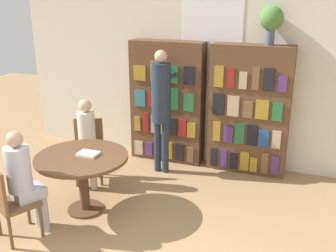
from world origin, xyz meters
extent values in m
cube|color=beige|center=(0.00, 3.42, 1.50)|extent=(6.40, 0.06, 3.00)
cube|color=white|center=(0.00, 3.39, 2.35)|extent=(0.90, 0.01, 1.10)
cube|color=brown|center=(-0.64, 3.23, 0.95)|extent=(1.15, 0.32, 1.89)
cube|color=tan|center=(-1.07, 3.06, 0.18)|extent=(0.14, 0.02, 0.23)
cube|color=#4C2D6B|center=(-0.89, 3.06, 0.18)|extent=(0.13, 0.02, 0.23)
cube|color=#4C2D6B|center=(-0.72, 3.06, 0.21)|extent=(0.12, 0.02, 0.29)
cube|color=olive|center=(-0.55, 3.06, 0.20)|extent=(0.11, 0.02, 0.28)
cube|color=black|center=(-0.37, 3.06, 0.20)|extent=(0.13, 0.02, 0.28)
cube|color=brown|center=(-0.20, 3.06, 0.18)|extent=(0.11, 0.02, 0.24)
cube|color=olive|center=(-1.08, 3.06, 0.59)|extent=(0.10, 0.02, 0.24)
cube|color=maroon|center=(-0.94, 3.06, 0.63)|extent=(0.09, 0.02, 0.31)
cube|color=tan|center=(-0.79, 3.06, 0.61)|extent=(0.11, 0.02, 0.29)
cube|color=tan|center=(-0.64, 3.06, 0.60)|extent=(0.12, 0.02, 0.25)
cube|color=black|center=(-0.49, 3.06, 0.61)|extent=(0.12, 0.02, 0.27)
cube|color=maroon|center=(-0.33, 3.06, 0.61)|extent=(0.12, 0.02, 0.27)
cube|color=olive|center=(-0.19, 3.06, 0.59)|extent=(0.13, 0.02, 0.23)
cube|color=#2D707A|center=(-1.03, 3.06, 1.01)|extent=(0.18, 0.02, 0.26)
cube|color=maroon|center=(-0.78, 3.06, 1.00)|extent=(0.23, 0.02, 0.24)
cube|color=#236638|center=(-0.51, 3.06, 1.05)|extent=(0.21, 0.02, 0.33)
cube|color=#236638|center=(-0.23, 3.06, 1.01)|extent=(0.16, 0.02, 0.26)
cube|color=olive|center=(-1.02, 3.06, 1.41)|extent=(0.20, 0.02, 0.23)
cube|color=olive|center=(-0.76, 3.06, 1.45)|extent=(0.17, 0.02, 0.31)
cube|color=#236638|center=(-0.51, 3.06, 1.42)|extent=(0.20, 0.02, 0.26)
cube|color=black|center=(-0.24, 3.06, 1.43)|extent=(0.17, 0.02, 0.27)
cube|color=brown|center=(0.64, 3.23, 0.95)|extent=(1.15, 0.32, 1.89)
cube|color=black|center=(0.18, 3.06, 0.20)|extent=(0.10, 0.02, 0.28)
cube|color=#4C2D6B|center=(0.34, 3.06, 0.20)|extent=(0.10, 0.02, 0.28)
cube|color=black|center=(0.48, 3.06, 0.18)|extent=(0.11, 0.02, 0.25)
cube|color=olive|center=(0.64, 3.06, 0.21)|extent=(0.13, 0.02, 0.30)
cube|color=olive|center=(0.78, 3.06, 0.17)|extent=(0.11, 0.02, 0.23)
cube|color=brown|center=(0.93, 3.06, 0.22)|extent=(0.10, 0.02, 0.32)
cube|color=#4C2D6B|center=(1.08, 3.06, 0.21)|extent=(0.10, 0.02, 0.30)
cube|color=olive|center=(0.21, 3.06, 0.62)|extent=(0.11, 0.02, 0.30)
cube|color=#4C2D6B|center=(0.38, 3.06, 0.59)|extent=(0.14, 0.02, 0.24)
cube|color=#236638|center=(0.55, 3.06, 0.63)|extent=(0.14, 0.02, 0.31)
cube|color=black|center=(0.73, 3.06, 0.63)|extent=(0.15, 0.02, 0.31)
cube|color=navy|center=(0.89, 3.06, 0.60)|extent=(0.15, 0.02, 0.26)
cube|color=tan|center=(1.07, 3.06, 0.60)|extent=(0.12, 0.02, 0.26)
cube|color=black|center=(0.22, 3.06, 1.04)|extent=(0.17, 0.02, 0.32)
cube|color=tan|center=(0.43, 3.06, 1.03)|extent=(0.17, 0.02, 0.30)
cube|color=brown|center=(0.64, 3.06, 1.00)|extent=(0.14, 0.02, 0.24)
cube|color=olive|center=(0.84, 3.06, 1.02)|extent=(0.18, 0.02, 0.28)
cube|color=#236638|center=(1.05, 3.06, 1.01)|extent=(0.14, 0.02, 0.26)
cube|color=olive|center=(0.21, 3.06, 1.44)|extent=(0.13, 0.02, 0.30)
cube|color=maroon|center=(0.37, 3.06, 1.44)|extent=(0.10, 0.02, 0.29)
cube|color=tan|center=(0.55, 3.06, 1.41)|extent=(0.11, 0.02, 0.24)
cube|color=brown|center=(0.72, 3.06, 1.45)|extent=(0.10, 0.02, 0.32)
cube|color=black|center=(0.90, 3.06, 1.45)|extent=(0.15, 0.02, 0.31)
cube|color=#4C2D6B|center=(1.08, 3.06, 1.41)|extent=(0.12, 0.02, 0.23)
cylinder|color=#475166|center=(0.85, 3.23, 2.00)|extent=(0.12, 0.12, 0.23)
sphere|color=#4C7F3D|center=(0.85, 3.23, 2.25)|extent=(0.32, 0.32, 0.32)
cylinder|color=brown|center=(-1.02, 1.34, 0.01)|extent=(0.44, 0.44, 0.03)
cylinder|color=brown|center=(-1.02, 1.34, 0.36)|extent=(0.12, 0.12, 0.66)
cylinder|color=brown|center=(-1.02, 1.34, 0.71)|extent=(1.11, 1.11, 0.04)
cube|color=brown|center=(-1.39, 0.62, 0.41)|extent=(0.54, 0.54, 0.04)
cylinder|color=brown|center=(-1.47, 0.85, 0.19)|extent=(0.04, 0.04, 0.39)
cylinder|color=brown|center=(-1.16, 0.69, 0.19)|extent=(0.04, 0.04, 0.39)
cylinder|color=brown|center=(-1.32, 0.39, 0.19)|extent=(0.04, 0.04, 0.39)
cube|color=brown|center=(-1.39, 2.07, 0.41)|extent=(0.54, 0.54, 0.04)
cube|color=brown|center=(-1.47, 2.23, 0.65)|extent=(0.37, 0.21, 0.45)
cylinder|color=brown|center=(-1.16, 2.00, 0.19)|extent=(0.04, 0.04, 0.39)
cylinder|color=brown|center=(-1.46, 1.84, 0.19)|extent=(0.04, 0.04, 0.39)
cylinder|color=brown|center=(-1.31, 2.30, 0.19)|extent=(0.04, 0.04, 0.39)
cylinder|color=brown|center=(-1.62, 2.15, 0.19)|extent=(0.04, 0.04, 0.39)
cube|color=beige|center=(-1.32, 1.95, 0.49)|extent=(0.35, 0.39, 0.12)
cylinder|color=beige|center=(-1.36, 2.02, 0.80)|extent=(0.24, 0.24, 0.50)
sphere|color=tan|center=(-1.36, 2.02, 1.14)|extent=(0.17, 0.17, 0.17)
cylinder|color=beige|center=(-1.22, 1.88, 0.21)|extent=(0.10, 0.10, 0.43)
cylinder|color=beige|center=(-1.33, 1.82, 0.21)|extent=(0.10, 0.10, 0.43)
cube|color=#B2B7C6|center=(-1.33, 0.74, 0.49)|extent=(0.38, 0.40, 0.12)
cylinder|color=#B2B7C6|center=(-1.37, 0.67, 0.80)|extent=(0.26, 0.26, 0.50)
sphere|color=tan|center=(-1.37, 0.67, 1.14)|extent=(0.17, 0.17, 0.17)
cylinder|color=#B2B7C6|center=(-1.34, 0.88, 0.21)|extent=(0.10, 0.10, 0.43)
cylinder|color=#B2B7C6|center=(-1.21, 0.81, 0.21)|extent=(0.10, 0.10, 0.43)
cylinder|color=#232D3D|center=(-0.61, 2.72, 0.40)|extent=(0.10, 0.10, 0.79)
cylinder|color=#232D3D|center=(-0.48, 2.72, 0.40)|extent=(0.10, 0.10, 0.79)
cylinder|color=#232D3D|center=(-0.54, 2.72, 1.22)|extent=(0.28, 0.28, 0.86)
sphere|color=tan|center=(-0.54, 2.72, 1.74)|extent=(0.18, 0.18, 0.18)
cylinder|color=#232D3D|center=(-0.46, 2.98, 1.43)|extent=(0.07, 0.30, 0.07)
cube|color=silver|center=(-0.96, 1.40, 0.75)|extent=(0.24, 0.18, 0.03)
camera|label=1|loc=(1.45, -2.31, 2.59)|focal=42.00mm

